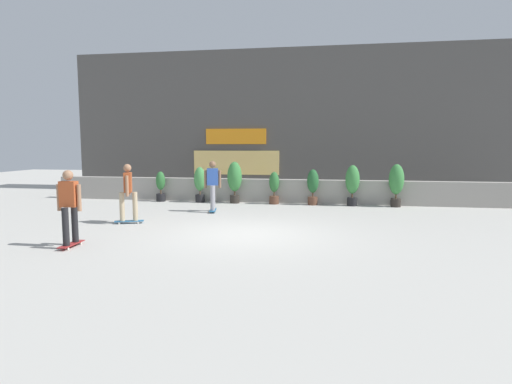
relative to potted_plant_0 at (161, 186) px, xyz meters
name	(u,v)px	position (x,y,z in m)	size (l,w,h in m)	color
ground_plane	(246,234)	(4.51, -5.55, -0.62)	(48.00, 48.00, 0.00)	#B2AFA8
planter_wall	(276,191)	(4.51, 0.45, -0.17)	(18.00, 0.40, 0.90)	gray
building_backdrop	(286,123)	(4.51, 4.45, 2.63)	(20.00, 2.08, 6.50)	#4C4947
potted_plant_0	(161,186)	(0.00, 0.00, 0.00)	(0.36, 0.36, 1.18)	black
potted_plant_1	(200,182)	(1.61, 0.00, 0.16)	(0.45, 0.45, 1.37)	black
potted_plant_2	(235,179)	(2.99, 0.00, 0.31)	(0.55, 0.55, 1.58)	#2D2823
potted_plant_3	(274,187)	(4.51, 0.00, 0.03)	(0.37, 0.37, 1.21)	brown
potted_plant_4	(313,185)	(5.96, 0.00, 0.12)	(0.43, 0.43, 1.32)	brown
potted_plant_5	(352,182)	(7.39, 0.00, 0.25)	(0.51, 0.51, 1.49)	black
potted_plant_6	(396,182)	(8.93, 0.00, 0.28)	(0.53, 0.53, 1.54)	#2D2823
skater_far_left	(128,191)	(0.94, -4.68, 0.32)	(0.82, 0.53, 1.70)	#266699
skater_by_wall_right	(213,184)	(2.74, -2.24, 0.32)	(0.55, 0.82, 1.70)	#266699
skater_far_right	(69,205)	(0.98, -7.56, 0.32)	(0.56, 0.81, 1.70)	maroon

